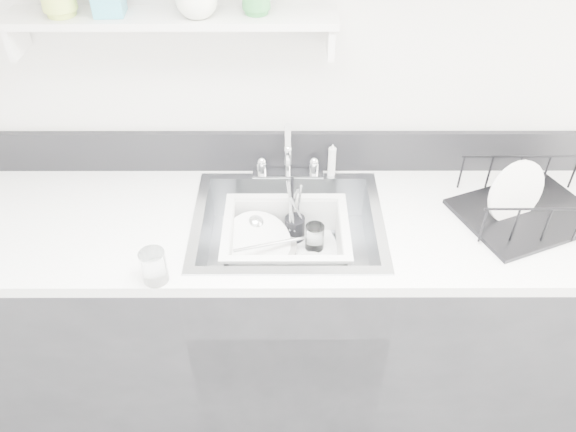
{
  "coord_description": "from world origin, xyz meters",
  "views": [
    {
      "loc": [
        -0.0,
        -0.25,
        2.14
      ],
      "look_at": [
        0.0,
        1.14,
        0.98
      ],
      "focal_mm": 35.0,
      "sensor_mm": 36.0,
      "label": 1
    }
  ],
  "objects_px": {
    "sink": "(288,240)",
    "dish_rack": "(531,197)",
    "counter_run": "(288,310)",
    "wash_tub": "(286,243)"
  },
  "relations": [
    {
      "from": "counter_run",
      "to": "dish_rack",
      "type": "relative_size",
      "value": 7.27
    },
    {
      "from": "counter_run",
      "to": "sink",
      "type": "height_order",
      "value": "sink"
    },
    {
      "from": "counter_run",
      "to": "dish_rack",
      "type": "height_order",
      "value": "dish_rack"
    },
    {
      "from": "counter_run",
      "to": "dish_rack",
      "type": "bearing_deg",
      "value": 1.8
    },
    {
      "from": "counter_run",
      "to": "sink",
      "type": "relative_size",
      "value": 5.0
    },
    {
      "from": "counter_run",
      "to": "dish_rack",
      "type": "xyz_separation_m",
      "value": [
        0.81,
        0.03,
        0.54
      ]
    },
    {
      "from": "counter_run",
      "to": "sink",
      "type": "bearing_deg",
      "value": 0.0
    },
    {
      "from": "sink",
      "to": "wash_tub",
      "type": "relative_size",
      "value": 1.51
    },
    {
      "from": "sink",
      "to": "wash_tub",
      "type": "bearing_deg",
      "value": -108.6
    },
    {
      "from": "sink",
      "to": "dish_rack",
      "type": "distance_m",
      "value": 0.82
    }
  ]
}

